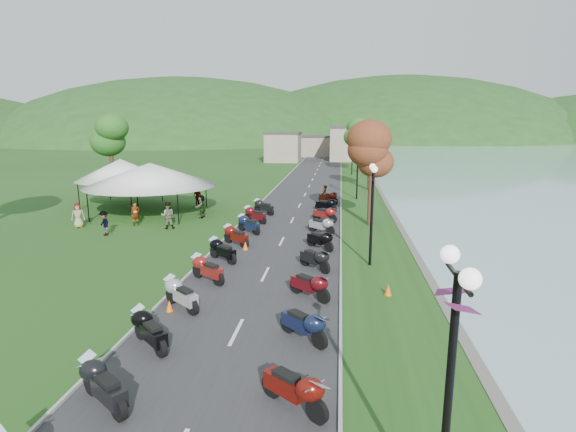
{
  "coord_description": "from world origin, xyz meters",
  "views": [
    {
      "loc": [
        3.4,
        -3.92,
        7.06
      ],
      "look_at": [
        0.23,
        23.39,
        1.3
      ],
      "focal_mm": 28.0,
      "sensor_mm": 36.0,
      "label": 1
    }
  ],
  "objects_px": {
    "pedestrian_b": "(168,229)",
    "streetlamp_near": "(448,405)",
    "pedestrian_c": "(105,236)",
    "vendor_tent_main": "(151,189)",
    "pedestrian_a": "(136,226)"
  },
  "relations": [
    {
      "from": "pedestrian_a",
      "to": "streetlamp_near",
      "type": "bearing_deg",
      "value": -97.67
    },
    {
      "from": "streetlamp_near",
      "to": "vendor_tent_main",
      "type": "distance_m",
      "value": 30.97
    },
    {
      "from": "vendor_tent_main",
      "to": "pedestrian_c",
      "type": "xyz_separation_m",
      "value": [
        -0.17,
        -6.98,
        -2.0
      ]
    },
    {
      "from": "pedestrian_b",
      "to": "streetlamp_near",
      "type": "bearing_deg",
      "value": 105.02
    },
    {
      "from": "pedestrian_a",
      "to": "pedestrian_c",
      "type": "bearing_deg",
      "value": -146.8
    },
    {
      "from": "pedestrian_b",
      "to": "pedestrian_a",
      "type": "bearing_deg",
      "value": -30.76
    },
    {
      "from": "streetlamp_near",
      "to": "pedestrian_c",
      "type": "xyz_separation_m",
      "value": [
        -16.6,
        19.27,
        -2.5
      ]
    },
    {
      "from": "pedestrian_b",
      "to": "pedestrian_c",
      "type": "relative_size",
      "value": 1.14
    },
    {
      "from": "streetlamp_near",
      "to": "pedestrian_b",
      "type": "height_order",
      "value": "streetlamp_near"
    },
    {
      "from": "streetlamp_near",
      "to": "vendor_tent_main",
      "type": "relative_size",
      "value": 0.75
    },
    {
      "from": "pedestrian_b",
      "to": "pedestrian_c",
      "type": "xyz_separation_m",
      "value": [
        -3.28,
        -2.28,
        0.0
      ]
    },
    {
      "from": "streetlamp_near",
      "to": "pedestrian_b",
      "type": "distance_m",
      "value": 25.45
    },
    {
      "from": "pedestrian_c",
      "to": "streetlamp_near",
      "type": "bearing_deg",
      "value": -8.66
    },
    {
      "from": "streetlamp_near",
      "to": "pedestrian_a",
      "type": "xyz_separation_m",
      "value": [
        -15.89,
        22.2,
        -2.5
      ]
    },
    {
      "from": "pedestrian_b",
      "to": "pedestrian_c",
      "type": "height_order",
      "value": "pedestrian_b"
    }
  ]
}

